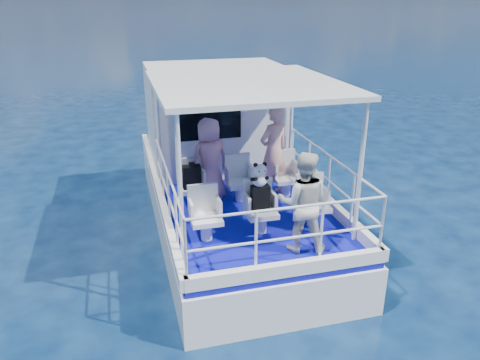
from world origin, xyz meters
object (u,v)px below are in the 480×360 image
object	(u,v)px
passenger_stbd_aft	(303,202)
backpack_center	(260,198)
panda	(260,174)
passenger_port_fwd	(210,160)

from	to	relation	value
passenger_stbd_aft	backpack_center	distance (m)	0.83
panda	backpack_center	bearing A→B (deg)	16.90
passenger_port_fwd	panda	distance (m)	1.61
passenger_port_fwd	passenger_stbd_aft	distance (m)	2.38
passenger_stbd_aft	panda	distance (m)	0.84
passenger_port_fwd	backpack_center	size ratio (longest dim) A/B	3.61
panda	passenger_stbd_aft	bearing A→B (deg)	-56.32
passenger_port_fwd	passenger_stbd_aft	xyz separation A→B (m)	(0.94, -2.19, -0.00)
passenger_port_fwd	panda	xyz separation A→B (m)	(0.49, -1.51, 0.23)
passenger_stbd_aft	backpack_center	bearing A→B (deg)	-37.46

